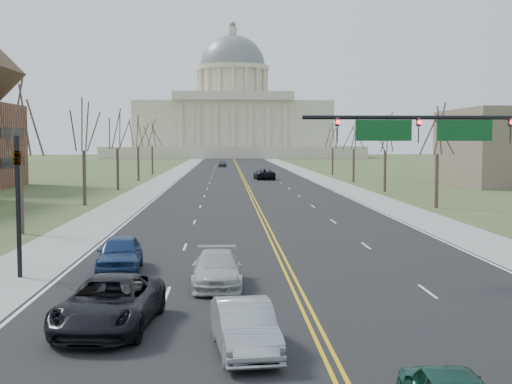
{
  "coord_description": "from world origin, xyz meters",
  "views": [
    {
      "loc": [
        -2.77,
        -16.77,
        5.79
      ],
      "look_at": [
        -1.09,
        22.23,
        3.0
      ],
      "focal_mm": 50.0,
      "sensor_mm": 36.0,
      "label": 1
    }
  ],
  "objects": [
    {
      "name": "tree_l_4",
      "position": [
        -15.5,
        108.0,
        6.94
      ],
      "size": [
        3.96,
        3.96,
        9.0
      ],
      "color": "#3B2F23",
      "rests_on": "ground"
    },
    {
      "name": "tree_l_1",
      "position": [
        -15.5,
        48.0,
        6.94
      ],
      "size": [
        3.96,
        3.96,
        9.0
      ],
      "color": "#3B2F23",
      "rests_on": "ground"
    },
    {
      "name": "signal_left",
      "position": [
        -11.5,
        13.5,
        3.71
      ],
      "size": [
        0.32,
        0.36,
        6.0
      ],
      "color": "black",
      "rests_on": "ground"
    },
    {
      "name": "edge_line_left",
      "position": [
        -9.8,
        110.0,
        0.01
      ],
      "size": [
        0.15,
        380.0,
        0.01
      ],
      "primitive_type": "cube",
      "color": "silver",
      "rests_on": "road"
    },
    {
      "name": "center_line",
      "position": [
        0.0,
        110.0,
        0.01
      ],
      "size": [
        0.42,
        380.0,
        0.01
      ],
      "primitive_type": "cube",
      "color": "gold",
      "rests_on": "road"
    },
    {
      "name": "road",
      "position": [
        0.0,
        110.0,
        0.01
      ],
      "size": [
        20.0,
        380.0,
        0.01
      ],
      "primitive_type": "cube",
      "color": "black",
      "rests_on": "ground"
    },
    {
      "name": "tree_r_4",
      "position": [
        15.5,
        104.0,
        6.55
      ],
      "size": [
        3.74,
        3.74,
        8.5
      ],
      "color": "#3B2F23",
      "rests_on": "ground"
    },
    {
      "name": "car_far_sb",
      "position": [
        -3.44,
        142.94,
        0.78
      ],
      "size": [
        1.83,
        4.53,
        1.54
      ],
      "primitive_type": "imported",
      "rotation": [
        0.0,
        0.0,
        -0.0
      ],
      "color": "#4D4E54",
      "rests_on": "road"
    },
    {
      "name": "ground",
      "position": [
        0.0,
        0.0,
        0.0
      ],
      "size": [
        600.0,
        600.0,
        0.0
      ],
      "primitive_type": "plane",
      "color": "#425028",
      "rests_on": "ground"
    },
    {
      "name": "car_sb_outer_lead",
      "position": [
        -6.35,
        4.99,
        0.81
      ],
      "size": [
        3.16,
        5.97,
        1.6
      ],
      "primitive_type": "imported",
      "rotation": [
        0.0,
        0.0,
        -0.09
      ],
      "color": "black",
      "rests_on": "road"
    },
    {
      "name": "car_sb_outer_second",
      "position": [
        -7.47,
        14.8,
        0.81
      ],
      "size": [
        2.18,
        4.8,
        1.6
      ],
      "primitive_type": "imported",
      "rotation": [
        0.0,
        0.0,
        0.06
      ],
      "color": "navy",
      "rests_on": "road"
    },
    {
      "name": "cross_road",
      "position": [
        0.0,
        6.0,
        0.01
      ],
      "size": [
        120.0,
        14.0,
        0.01
      ],
      "primitive_type": "cube",
      "color": "black",
      "rests_on": "ground"
    },
    {
      "name": "tree_l_0",
      "position": [
        -15.5,
        28.0,
        6.94
      ],
      "size": [
        3.96,
        3.96,
        9.0
      ],
      "color": "#3B2F23",
      "rests_on": "ground"
    },
    {
      "name": "tree_r_3",
      "position": [
        15.5,
        84.0,
        6.55
      ],
      "size": [
        3.74,
        3.74,
        8.5
      ],
      "color": "#3B2F23",
      "rests_on": "ground"
    },
    {
      "name": "car_sb_inner_second",
      "position": [
        -3.12,
        11.28,
        0.7
      ],
      "size": [
        1.99,
        4.79,
        1.38
      ],
      "primitive_type": "imported",
      "rotation": [
        0.0,
        0.0,
        0.01
      ],
      "color": "#B3B3B3",
      "rests_on": "road"
    },
    {
      "name": "tree_l_2",
      "position": [
        -15.5,
        68.0,
        6.94
      ],
      "size": [
        3.96,
        3.96,
        9.0
      ],
      "color": "#3B2F23",
      "rests_on": "ground"
    },
    {
      "name": "capitol",
      "position": [
        0.0,
        249.91,
        14.2
      ],
      "size": [
        90.0,
        60.0,
        50.0
      ],
      "color": "beige",
      "rests_on": "ground"
    },
    {
      "name": "tree_r_1",
      "position": [
        15.5,
        44.0,
        6.55
      ],
      "size": [
        3.74,
        3.74,
        8.5
      ],
      "color": "#3B2F23",
      "rests_on": "ground"
    },
    {
      "name": "car_sb_inner_lead",
      "position": [
        -2.26,
        2.34,
        0.72
      ],
      "size": [
        1.98,
        4.43,
        1.41
      ],
      "primitive_type": "imported",
      "rotation": [
        0.0,
        0.0,
        0.11
      ],
      "color": "#9EA1A5",
      "rests_on": "road"
    },
    {
      "name": "signal_mast",
      "position": [
        7.45,
        13.5,
        5.76
      ],
      "size": [
        12.12,
        0.44,
        7.2
      ],
      "color": "black",
      "rests_on": "ground"
    },
    {
      "name": "sidewalk_right",
      "position": [
        12.0,
        110.0,
        0.01
      ],
      "size": [
        4.0,
        380.0,
        0.03
      ],
      "primitive_type": "cube",
      "color": "gray",
      "rests_on": "ground"
    },
    {
      "name": "edge_line_right",
      "position": [
        9.8,
        110.0,
        0.01
      ],
      "size": [
        0.15,
        380.0,
        0.01
      ],
      "primitive_type": "cube",
      "color": "silver",
      "rests_on": "road"
    },
    {
      "name": "tree_r_2",
      "position": [
        15.5,
        64.0,
        6.55
      ],
      "size": [
        3.74,
        3.74,
        8.5
      ],
      "color": "#3B2F23",
      "rests_on": "ground"
    },
    {
      "name": "car_far_nb",
      "position": [
        3.1,
        90.64,
        0.85
      ],
      "size": [
        3.24,
        6.2,
        1.67
      ],
      "primitive_type": "imported",
      "rotation": [
        0.0,
        0.0,
        3.22
      ],
      "color": "black",
      "rests_on": "road"
    },
    {
      "name": "tree_l_3",
      "position": [
        -15.5,
        88.0,
        6.94
      ],
      "size": [
        3.96,
        3.96,
        9.0
      ],
      "color": "#3B2F23",
      "rests_on": "ground"
    },
    {
      "name": "sidewalk_left",
      "position": [
        -12.0,
        110.0,
        0.01
      ],
      "size": [
        4.0,
        380.0,
        0.03
      ],
      "primitive_type": "cube",
      "color": "gray",
      "rests_on": "ground"
    }
  ]
}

